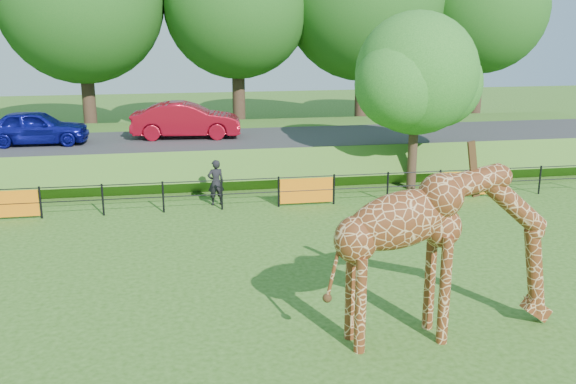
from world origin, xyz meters
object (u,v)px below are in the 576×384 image
car_blue (36,127)px  visitor (216,182)px  giraffe (446,253)px  car_red (186,120)px  tree_east (419,78)px

car_blue → visitor: car_blue is taller
giraffe → car_red: 17.13m
car_blue → car_red: (6.12, 0.51, 0.06)m
giraffe → visitor: (-4.05, 10.58, -1.01)m
car_blue → car_red: 6.14m
visitor → tree_east: bearing=175.4°
giraffe → car_blue: bearing=121.0°
car_red → giraffe: bearing=-158.4°
giraffe → car_blue: size_ratio=1.23×
car_blue → visitor: bearing=-126.4°
visitor → tree_east: 8.55m
car_blue → car_red: size_ratio=0.89×
visitor → giraffe: bearing=99.0°
car_red → tree_east: bearing=-114.4°
car_red → tree_east: tree_east is taller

